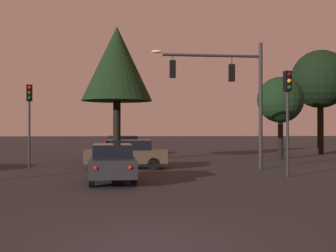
{
  "coord_description": "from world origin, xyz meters",
  "views": [
    {
      "loc": [
        -0.22,
        -8.36,
        2.16
      ],
      "look_at": [
        1.26,
        13.23,
        2.25
      ],
      "focal_mm": 48.01,
      "sensor_mm": 36.0,
      "label": 1
    }
  ],
  "objects": [
    {
      "name": "tree_center_horizon",
      "position": [
        9.79,
        22.4,
        4.1
      ],
      "size": [
        3.23,
        3.23,
        5.75
      ],
      "color": "black",
      "rests_on": "ground"
    },
    {
      "name": "tree_behind_sign",
      "position": [
        14.7,
        27.29,
        6.11
      ],
      "size": [
        4.74,
        4.74,
        8.52
      ],
      "color": "black",
      "rests_on": "ground"
    },
    {
      "name": "ground_plane",
      "position": [
        0.0,
        24.5,
        0.0
      ],
      "size": [
        168.0,
        168.0,
        0.0
      ],
      "primitive_type": "plane",
      "color": "#262326",
      "rests_on": "ground"
    },
    {
      "name": "tree_left_far",
      "position": [
        -1.52,
        20.51,
        6.24
      ],
      "size": [
        4.53,
        4.53,
        8.68
      ],
      "color": "black",
      "rests_on": "ground"
    },
    {
      "name": "car_crossing_right",
      "position": [
        -0.77,
        15.44,
        0.8
      ],
      "size": [
        4.4,
        1.83,
        1.52
      ],
      "color": "#473828",
      "rests_on": "ground"
    },
    {
      "name": "traffic_signal_mast_arm",
      "position": [
        4.61,
        14.74,
        4.45
      ],
      "size": [
        5.86,
        0.57,
        6.64
      ],
      "color": "#232326",
      "rests_on": "ground"
    },
    {
      "name": "traffic_light_corner_left",
      "position": [
        6.37,
        10.9,
        3.29
      ],
      "size": [
        0.35,
        0.38,
        4.66
      ],
      "color": "#232326",
      "rests_on": "ground"
    },
    {
      "name": "traffic_light_corner_right",
      "position": [
        -6.09,
        16.5,
        3.19
      ],
      "size": [
        0.37,
        0.39,
        4.52
      ],
      "color": "#232326",
      "rests_on": "ground"
    },
    {
      "name": "car_far_lane",
      "position": [
        -1.36,
        27.87,
        0.8
      ],
      "size": [
        3.6,
        4.87,
        1.52
      ],
      "color": "#4C0F0F",
      "rests_on": "ground"
    },
    {
      "name": "car_nearside_lane",
      "position": [
        -1.21,
        9.55,
        0.79
      ],
      "size": [
        2.03,
        4.42,
        1.52
      ],
      "color": "#232328",
      "rests_on": "ground"
    }
  ]
}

